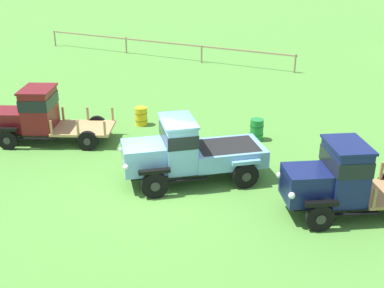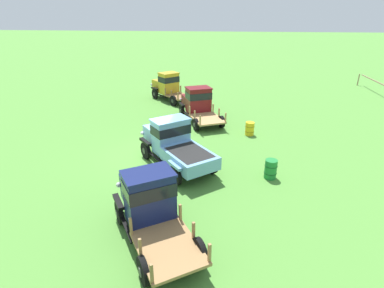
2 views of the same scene
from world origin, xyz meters
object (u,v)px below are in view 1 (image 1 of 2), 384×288
object	(u,v)px
vintage_truck_second_in_line	(37,115)
oil_drum_near_fence	(257,130)
oil_drum_beside_row	(141,116)
vintage_truck_midrow_center	(189,151)
vintage_truck_far_side	(340,179)

from	to	relation	value
vintage_truck_second_in_line	oil_drum_near_fence	world-z (taller)	vintage_truck_second_in_line
vintage_truck_second_in_line	oil_drum_beside_row	size ratio (longest dim) A/B	6.46
vintage_truck_midrow_center	oil_drum_beside_row	xyz separation A→B (m)	(-4.40, 3.92, -0.70)
oil_drum_beside_row	oil_drum_near_fence	bearing A→B (deg)	7.13
vintage_truck_far_side	vintage_truck_second_in_line	bearing A→B (deg)	178.35
vintage_truck_second_in_line	vintage_truck_midrow_center	xyz separation A→B (m)	(7.18, -0.38, -0.04)
vintage_truck_second_in_line	vintage_truck_far_side	size ratio (longest dim) A/B	1.13
oil_drum_near_fence	vintage_truck_midrow_center	bearing A→B (deg)	-100.64
vintage_truck_second_in_line	vintage_truck_far_side	xyz separation A→B (m)	(12.22, -0.35, 0.04)
vintage_truck_midrow_center	oil_drum_near_fence	distance (m)	4.70
oil_drum_beside_row	oil_drum_near_fence	distance (m)	5.30
vintage_truck_far_side	oil_drum_near_fence	xyz separation A→B (m)	(-4.18, 4.55, -0.74)
oil_drum_beside_row	oil_drum_near_fence	xyz separation A→B (m)	(5.26, 0.66, 0.04)
vintage_truck_far_side	oil_drum_beside_row	size ratio (longest dim) A/B	5.70
vintage_truck_second_in_line	vintage_truck_midrow_center	size ratio (longest dim) A/B	1.10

